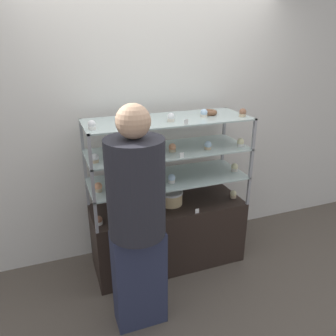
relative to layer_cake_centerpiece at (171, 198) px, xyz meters
name	(u,v)px	position (x,y,z in m)	size (l,w,h in m)	color
ground_plane	(168,260)	(-0.03, 0.00, -0.69)	(20.00, 20.00, 0.00)	brown
back_wall	(153,124)	(-0.03, 0.42, 0.61)	(8.00, 0.05, 2.60)	silver
display_base	(168,233)	(-0.03, 0.00, -0.38)	(1.42, 0.53, 0.63)	black
display_riser_lower	(168,179)	(-0.03, 0.00, 0.19)	(1.42, 0.53, 0.27)	#99999E
display_riser_middle	(168,151)	(-0.03, 0.00, 0.46)	(1.42, 0.53, 0.27)	#99999E
display_riser_upper	(168,120)	(-0.03, 0.00, 0.73)	(1.42, 0.53, 0.27)	#99999E
layer_cake_centerpiece	(171,198)	(0.00, 0.00, 0.00)	(0.21, 0.21, 0.13)	#DBBC84
sheet_cake_frosted	(126,182)	(-0.43, -0.03, 0.24)	(0.20, 0.16, 0.06)	brown
cupcake_0	(99,220)	(-0.69, -0.12, -0.03)	(0.06, 0.06, 0.08)	white
cupcake_1	(233,194)	(0.61, -0.08, -0.03)	(0.06, 0.06, 0.08)	#CCB28C
price_tag_0	(197,211)	(0.15, -0.24, -0.04)	(0.04, 0.00, 0.04)	white
cupcake_2	(98,187)	(-0.67, -0.06, 0.24)	(0.06, 0.06, 0.08)	#CCB28C
cupcake_3	(172,179)	(-0.04, -0.11, 0.24)	(0.06, 0.06, 0.08)	white
cupcake_4	(235,167)	(0.62, -0.06, 0.24)	(0.06, 0.06, 0.08)	beige
price_tag_1	(114,196)	(-0.57, -0.24, 0.23)	(0.04, 0.00, 0.04)	white
cupcake_5	(95,158)	(-0.68, -0.10, 0.51)	(0.06, 0.06, 0.07)	#CCB28C
cupcake_6	(138,155)	(-0.34, -0.13, 0.51)	(0.06, 0.06, 0.07)	beige
cupcake_7	(172,148)	(-0.02, -0.07, 0.51)	(0.06, 0.06, 0.07)	#CCB28C
cupcake_8	(208,145)	(0.30, -0.11, 0.51)	(0.06, 0.06, 0.07)	#CCB28C
cupcake_9	(241,142)	(0.61, -0.13, 0.51)	(0.06, 0.06, 0.07)	white
price_tag_2	(182,155)	(0.00, -0.24, 0.50)	(0.04, 0.00, 0.04)	white
cupcake_10	(92,125)	(-0.69, -0.13, 0.78)	(0.06, 0.06, 0.07)	white
cupcake_11	(133,119)	(-0.35, -0.04, 0.78)	(0.06, 0.06, 0.07)	#CCB28C
cupcake_12	(171,118)	(-0.05, -0.10, 0.78)	(0.06, 0.06, 0.07)	beige
cupcake_13	(204,113)	(0.28, -0.04, 0.78)	(0.06, 0.06, 0.07)	beige
cupcake_14	(243,113)	(0.60, -0.14, 0.78)	(0.06, 0.06, 0.07)	#CCB28C
price_tag_3	(186,122)	(0.03, -0.24, 0.77)	(0.04, 0.00, 0.04)	white
donut_glazed	(210,112)	(0.37, 0.03, 0.77)	(0.13, 0.13, 0.04)	brown
customer_figure	(137,218)	(-0.49, -0.61, 0.22)	(0.40, 0.40, 1.71)	#282D47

